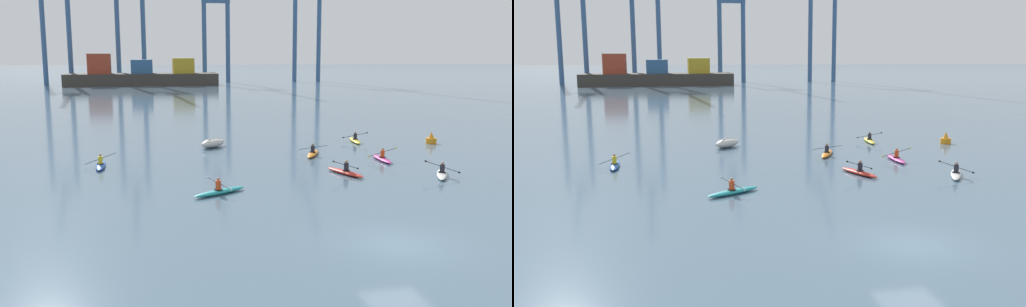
% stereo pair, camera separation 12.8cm
% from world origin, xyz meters
% --- Properties ---
extents(ground_plane, '(800.00, 800.00, 0.00)m').
position_xyz_m(ground_plane, '(0.00, 0.00, 0.00)').
color(ground_plane, slate).
extents(container_barge, '(36.79, 10.23, 7.72)m').
position_xyz_m(container_barge, '(-11.48, 121.80, 2.45)').
color(container_barge, '#38332D').
rests_on(container_barge, ground).
extents(gantry_crane_west, '(7.37, 18.60, 35.38)m').
position_xyz_m(gantry_crane_west, '(-31.96, 128.42, 18.19)').
color(gantry_crane_west, '#335684').
rests_on(gantry_crane_west, ground).
extents(gantry_crane_west_mid, '(7.76, 17.82, 39.31)m').
position_xyz_m(gantry_crane_west_mid, '(-13.89, 131.22, 19.62)').
color(gantry_crane_west_mid, '#335684').
rests_on(gantry_crane_west_mid, ground).
extents(gantry_crane_east_mid, '(7.56, 19.73, 34.88)m').
position_xyz_m(gantry_crane_east_mid, '(8.54, 131.53, 17.39)').
color(gantry_crane_east_mid, '#335684').
rests_on(gantry_crane_east_mid, ground).
extents(gantry_crane_east, '(8.09, 18.45, 41.08)m').
position_xyz_m(gantry_crane_east, '(33.82, 131.62, 19.92)').
color(gantry_crane_east, '#335684').
rests_on(gantry_crane_east, ground).
extents(capsized_dinghy, '(2.64, 2.59, 0.76)m').
position_xyz_m(capsized_dinghy, '(-4.66, 25.07, 0.35)').
color(capsized_dinghy, beige).
rests_on(capsized_dinghy, ground).
extents(channel_buoy, '(0.90, 0.90, 1.00)m').
position_xyz_m(channel_buoy, '(13.98, 23.63, 0.36)').
color(channel_buoy, orange).
rests_on(channel_buoy, ground).
extents(kayak_teal, '(3.23, 2.26, 0.95)m').
position_xyz_m(kayak_teal, '(-6.06, 9.50, 0.17)').
color(kayak_teal, teal).
rests_on(kayak_teal, ground).
extents(kayak_magenta, '(2.22, 3.43, 0.97)m').
position_xyz_m(kayak_magenta, '(6.62, 17.01, 0.17)').
color(kayak_magenta, '#C13384').
rests_on(kayak_magenta, ground).
extents(kayak_orange, '(2.06, 3.32, 0.95)m').
position_xyz_m(kayak_orange, '(2.35, 19.97, 0.17)').
color(kayak_orange, orange).
rests_on(kayak_orange, ground).
extents(kayak_red, '(2.08, 3.40, 1.02)m').
position_xyz_m(kayak_red, '(2.43, 13.06, 0.17)').
color(kayak_red, red).
rests_on(kayak_red, ground).
extents(kayak_blue, '(2.19, 3.41, 1.04)m').
position_xyz_m(kayak_blue, '(-13.04, 18.29, 0.17)').
color(kayak_blue, '#2856B2').
rests_on(kayak_blue, ground).
extents(kayak_white, '(2.16, 3.27, 0.98)m').
position_xyz_m(kayak_white, '(8.19, 11.39, 0.17)').
color(kayak_white, silver).
rests_on(kayak_white, ground).
extents(kayak_yellow, '(2.24, 3.45, 0.95)m').
position_xyz_m(kayak_yellow, '(7.82, 25.55, 0.17)').
color(kayak_yellow, yellow).
rests_on(kayak_yellow, ground).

